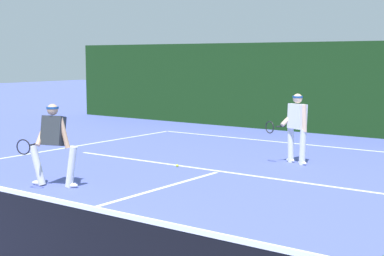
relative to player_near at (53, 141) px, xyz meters
The scene contains 7 objects.
court_line_baseline_far 8.12m from the player_near, 77.24° to the left, with size 10.52×0.10×0.01m, color white.
court_line_service 3.72m from the player_near, 60.48° to the left, with size 8.58×0.10×0.01m, color white.
court_line_centre 2.00m from the player_near, ahead, with size 0.10×6.40×0.01m, color white.
player_near is the anchor object (origin of this frame).
player_far 5.68m from the player_near, 61.72° to the left, with size 0.95×0.88×1.65m.
tennis_ball 3.19m from the player_near, 76.69° to the left, with size 0.07×0.07×0.07m, color #D1E033.
back_fence_windscreen 10.55m from the player_near, 80.26° to the left, with size 23.39×0.12×2.98m, color #153613.
Camera 1 is at (6.94, -3.99, 2.50)m, focal length 54.68 mm.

